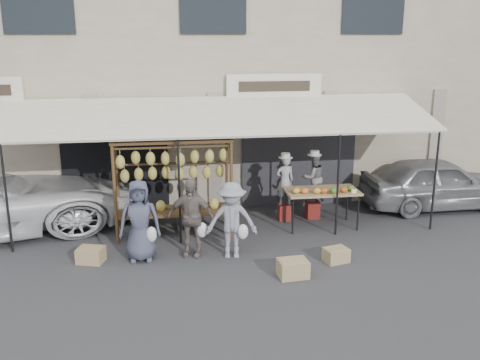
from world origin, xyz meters
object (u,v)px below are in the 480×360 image
object	(u,v)px
crate_far	(91,255)
vendor_right	(314,178)
banana_rack	(173,168)
vendor_left	(285,181)
produce_table	(322,192)
sedan	(438,183)
customer_right	(232,220)
customer_left	(140,221)
crate_near_a	(293,268)
customer_mid	(191,217)
crate_near_b	(336,255)

from	to	relation	value
crate_far	vendor_right	bearing A→B (deg)	20.98
banana_rack	vendor_left	size ratio (longest dim) A/B	2.17
produce_table	crate_far	world-z (taller)	produce_table
crate_far	sedan	size ratio (longest dim) A/B	0.13
produce_table	vendor_right	xyz separation A→B (m)	(-0.01, 0.71, 0.16)
customer_right	customer_left	bearing A→B (deg)	-175.02
vendor_right	crate_near_a	bearing A→B (deg)	56.76
sedan	customer_mid	bearing A→B (deg)	107.96
customer_left	sedan	distance (m)	7.88
customer_left	customer_mid	size ratio (longest dim) A/B	1.02
produce_table	customer_left	bearing A→B (deg)	-162.81
vendor_right	customer_mid	bearing A→B (deg)	19.90
crate_near_a	crate_near_b	distance (m)	1.15
crate_near_a	sedan	bearing A→B (deg)	36.50
vendor_right	customer_right	world-z (taller)	vendor_right
vendor_right	customer_mid	xyz separation A→B (m)	(-3.10, -1.88, -0.22)
customer_mid	sedan	world-z (taller)	customer_mid
produce_table	crate_near_b	distance (m)	2.09
crate_near_a	vendor_right	bearing A→B (deg)	68.09
produce_table	customer_left	world-z (taller)	customer_left
banana_rack	produce_table	size ratio (longest dim) A/B	1.53
crate_near_a	customer_left	bearing A→B (deg)	156.93
customer_left	crate_near_a	bearing A→B (deg)	-21.97
customer_mid	customer_right	xyz separation A→B (m)	(0.81, -0.22, -0.03)
customer_left	crate_far	size ratio (longest dim) A/B	3.29
sedan	banana_rack	bearing A→B (deg)	97.48
customer_right	crate_near_a	world-z (taller)	customer_right
crate_far	produce_table	bearing A→B (deg)	13.76
customer_mid	crate_near_a	xyz separation A→B (m)	(1.82, -1.31, -0.65)
produce_table	crate_near_a	distance (m)	2.89
banana_rack	customer_left	distance (m)	1.67
banana_rack	crate_near_a	bearing A→B (deg)	-50.02
customer_right	crate_near_b	xyz separation A→B (m)	(2.03, -0.55, -0.65)
customer_right	vendor_left	bearing A→B (deg)	61.13
banana_rack	vendor_right	size ratio (longest dim) A/B	2.18
vendor_left	crate_near_a	distance (m)	3.28
customer_right	crate_near_b	size ratio (longest dim) A/B	3.38
customer_mid	crate_near_b	size ratio (longest dim) A/B	3.50
vendor_right	customer_mid	size ratio (longest dim) A/B	0.73
customer_right	sedan	size ratio (longest dim) A/B	0.40
customer_mid	customer_right	size ratio (longest dim) A/B	1.03
banana_rack	crate_near_b	xyz separation A→B (m)	(3.14, -1.99, -1.43)
crate_near_a	customer_right	bearing A→B (deg)	132.79
vendor_right	crate_near_a	world-z (taller)	vendor_right
banana_rack	produce_table	bearing A→B (deg)	-0.78
customer_left	customer_right	xyz separation A→B (m)	(1.83, -0.12, -0.04)
customer_right	crate_near_b	bearing A→B (deg)	-6.44
banana_rack	customer_mid	distance (m)	1.47
customer_mid	crate_near_a	size ratio (longest dim) A/B	2.98
produce_table	customer_right	size ratio (longest dim) A/B	1.08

